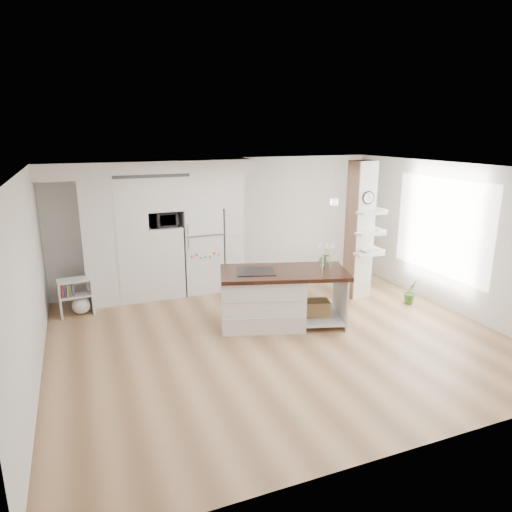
{
  "coord_description": "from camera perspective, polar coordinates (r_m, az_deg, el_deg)",
  "views": [
    {
      "loc": [
        -2.82,
        -6.19,
        3.22
      ],
      "look_at": [
        -0.01,
        0.9,
        1.14
      ],
      "focal_mm": 32.0,
      "sensor_mm": 36.0,
      "label": 1
    }
  ],
  "objects": [
    {
      "name": "kitchen_island",
      "position": [
        7.81,
        1.64,
        -5.13
      ],
      "size": [
        2.33,
        1.57,
        1.53
      ],
      "rotation": [
        0.0,
        0.0,
        -0.29
      ],
      "color": "white",
      "rests_on": "floor"
    },
    {
      "name": "room",
      "position": [
        6.94,
        2.84,
        3.91
      ],
      "size": [
        7.04,
        6.04,
        2.72
      ],
      "color": "white",
      "rests_on": "ground"
    },
    {
      "name": "bookshelf",
      "position": [
        8.9,
        -21.42,
        -5.01
      ],
      "size": [
        0.6,
        0.38,
        0.67
      ],
      "rotation": [
        0.0,
        0.0,
        0.1
      ],
      "color": "white",
      "rests_on": "floor"
    },
    {
      "name": "microwave",
      "position": [
        9.1,
        -11.5,
        4.52
      ],
      "size": [
        0.54,
        0.37,
        0.3
      ],
      "primitive_type": "imported",
      "color": "#2D2D2D",
      "rests_on": "cabinet_wall"
    },
    {
      "name": "decor_bowl",
      "position": [
        9.03,
        13.77,
        0.6
      ],
      "size": [
        0.22,
        0.22,
        0.05
      ],
      "primitive_type": "imported",
      "color": "white",
      "rests_on": "column"
    },
    {
      "name": "floor_plant_b",
      "position": [
        10.5,
        8.37,
        -1.36
      ],
      "size": [
        0.36,
        0.36,
        0.48
      ],
      "primitive_type": "imported",
      "rotation": [
        0.0,
        0.0,
        -0.41
      ],
      "color": "#468133",
      "rests_on": "floor"
    },
    {
      "name": "refrigerator",
      "position": [
        9.46,
        -6.88,
        0.82
      ],
      "size": [
        0.78,
        0.69,
        1.75
      ],
      "color": "white",
      "rests_on": "floor"
    },
    {
      "name": "window",
      "position": [
        9.21,
        22.15,
        3.38
      ],
      "size": [
        0.0,
        2.4,
        2.4
      ],
      "primitive_type": "plane",
      "rotation": [
        1.57,
        0.0,
        -1.57
      ],
      "color": "white",
      "rests_on": "room"
    },
    {
      "name": "floor_plant_a",
      "position": [
        9.3,
        18.74,
        -4.27
      ],
      "size": [
        0.3,
        0.26,
        0.48
      ],
      "primitive_type": "imported",
      "rotation": [
        0.0,
        0.0,
        0.18
      ],
      "color": "#468133",
      "rests_on": "floor"
    },
    {
      "name": "shelf_plant",
      "position": [
        9.42,
        14.23,
        4.44
      ],
      "size": [
        0.27,
        0.23,
        0.3
      ],
      "primitive_type": "imported",
      "color": "#468133",
      "rests_on": "column"
    },
    {
      "name": "column",
      "position": [
        9.18,
        13.49,
        3.1
      ],
      "size": [
        0.69,
        0.9,
        2.7
      ],
      "color": "silver",
      "rests_on": "floor"
    },
    {
      "name": "floor",
      "position": [
        7.53,
        2.65,
        -10.06
      ],
      "size": [
        7.0,
        6.0,
        0.01
      ],
      "primitive_type": "cube",
      "color": "tan",
      "rests_on": "ground"
    },
    {
      "name": "cabinet_wall",
      "position": [
        9.13,
        -12.61,
        4.08
      ],
      "size": [
        4.0,
        0.71,
        2.7
      ],
      "color": "white",
      "rests_on": "floor"
    },
    {
      "name": "pendant_light",
      "position": [
        7.87,
        13.83,
        6.8
      ],
      "size": [
        0.12,
        0.12,
        0.1
      ],
      "primitive_type": "cylinder",
      "color": "white",
      "rests_on": "room"
    }
  ]
}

